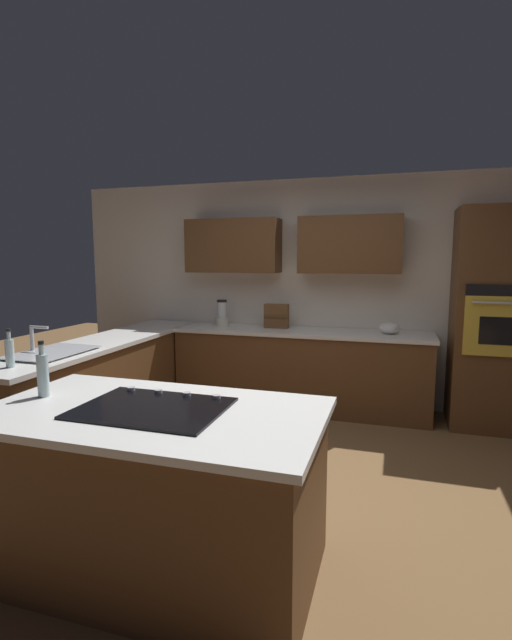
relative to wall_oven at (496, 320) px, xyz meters
name	(u,v)px	position (x,y,z in m)	size (l,w,h in m)	color
ground_plane	(268,478)	(1.85, 1.72, -1.09)	(14.00, 14.00, 0.00)	brown
wall_back	(310,282)	(1.91, -0.33, 0.33)	(6.00, 0.44, 2.60)	silver
lower_cabinets_back	(300,371)	(1.95, 0.00, -0.66)	(2.80, 0.60, 0.86)	brown
countertop_back	(301,332)	(1.95, 0.00, -0.21)	(2.84, 0.64, 0.04)	silver
lower_cabinets_side	(106,386)	(3.67, 1.17, -0.66)	(0.60, 2.90, 0.86)	brown
countertop_side	(104,342)	(3.67, 1.17, -0.21)	(0.64, 2.94, 0.04)	silver
island_base	(155,494)	(2.15, 2.89, -0.66)	(1.72, 0.92, 0.86)	brown
island_top	(152,413)	(2.15, 2.89, -0.21)	(1.80, 1.00, 0.04)	silver
wall_oven	(496,320)	(0.00, 0.00, 0.00)	(0.80, 0.66, 2.18)	brown
sink_unit	(51,352)	(3.68, 1.87, -0.17)	(0.46, 0.70, 0.23)	#515456
cooktop	(153,408)	(2.15, 2.88, -0.19)	(0.76, 0.56, 0.03)	black
blender	(222,315)	(2.90, -0.03, -0.06)	(0.15, 0.15, 0.31)	beige
mixing_bowl	(390,328)	(1.00, -0.03, -0.13)	(0.22, 0.22, 0.12)	white
spice_rack	(276,316)	(2.25, -0.08, -0.05)	(0.28, 0.11, 0.28)	brown
dish_soap_bottle	(10,352)	(3.62, 2.35, -0.08)	(0.06, 0.06, 0.29)	silver
oil_bottle	(43,374)	(2.86, 2.87, -0.06)	(0.06, 0.06, 0.32)	silver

